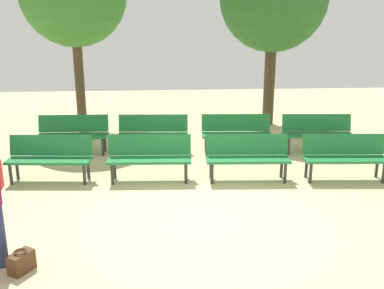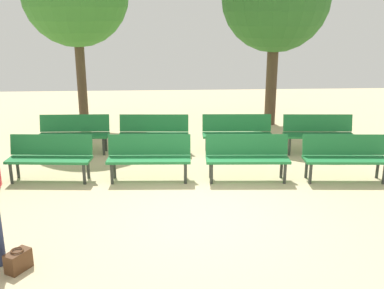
{
  "view_description": "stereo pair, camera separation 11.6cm",
  "coord_description": "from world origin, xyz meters",
  "px_view_note": "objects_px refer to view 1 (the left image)",
  "views": [
    {
      "loc": [
        -0.61,
        -6.58,
        3.15
      ],
      "look_at": [
        0.0,
        2.11,
        0.55
      ],
      "focal_mm": 41.59,
      "sensor_mm": 36.0,
      "label": 1
    },
    {
      "loc": [
        -0.49,
        -6.59,
        3.15
      ],
      "look_at": [
        0.0,
        2.11,
        0.55
      ],
      "focal_mm": 41.59,
      "sensor_mm": 36.0,
      "label": 2
    }
  ],
  "objects_px": {
    "bench_r0_c2": "(247,155)",
    "handbag": "(21,262)",
    "bench_r0_c1": "(150,155)",
    "bench_r0_c3": "(345,154)",
    "bench_r1_c2": "(236,131)",
    "bench_r0_c0": "(50,156)",
    "bench_r1_c0": "(73,132)",
    "bench_r1_c1": "(153,132)",
    "bench_r1_c3": "(317,131)"
  },
  "relations": [
    {
      "from": "bench_r1_c0",
      "to": "bench_r1_c3",
      "type": "height_order",
      "value": "same"
    },
    {
      "from": "bench_r0_c0",
      "to": "bench_r1_c3",
      "type": "xyz_separation_m",
      "value": [
        5.76,
        1.45,
        0.0
      ]
    },
    {
      "from": "bench_r0_c3",
      "to": "bench_r1_c0",
      "type": "xyz_separation_m",
      "value": [
        -5.58,
        2.07,
        0.0
      ]
    },
    {
      "from": "bench_r0_c3",
      "to": "bench_r1_c2",
      "type": "height_order",
      "value": "same"
    },
    {
      "from": "bench_r0_c0",
      "to": "bench_r1_c1",
      "type": "xyz_separation_m",
      "value": [
        1.96,
        1.66,
        0.0
      ]
    },
    {
      "from": "bench_r1_c1",
      "to": "handbag",
      "type": "xyz_separation_m",
      "value": [
        -1.59,
        -4.88,
        -0.37
      ]
    },
    {
      "from": "bench_r0_c2",
      "to": "bench_r1_c0",
      "type": "xyz_separation_m",
      "value": [
        -3.69,
        1.96,
        0.0
      ]
    },
    {
      "from": "bench_r0_c2",
      "to": "bench_r1_c0",
      "type": "distance_m",
      "value": 4.18
    },
    {
      "from": "bench_r0_c1",
      "to": "bench_r1_c2",
      "type": "distance_m",
      "value": 2.59
    },
    {
      "from": "bench_r1_c0",
      "to": "bench_r1_c1",
      "type": "xyz_separation_m",
      "value": [
        1.84,
        -0.1,
        0.0
      ]
    },
    {
      "from": "bench_r0_c2",
      "to": "bench_r1_c0",
      "type": "relative_size",
      "value": 1.01
    },
    {
      "from": "bench_r0_c1",
      "to": "bench_r0_c3",
      "type": "bearing_deg",
      "value": -0.99
    },
    {
      "from": "handbag",
      "to": "bench_r0_c3",
      "type": "bearing_deg",
      "value": 28.58
    },
    {
      "from": "bench_r0_c1",
      "to": "bench_r0_c2",
      "type": "bearing_deg",
      "value": -0.81
    },
    {
      "from": "bench_r0_c2",
      "to": "handbag",
      "type": "distance_m",
      "value": 4.6
    },
    {
      "from": "bench_r0_c1",
      "to": "handbag",
      "type": "distance_m",
      "value": 3.51
    },
    {
      "from": "bench_r0_c0",
      "to": "bench_r1_c0",
      "type": "xyz_separation_m",
      "value": [
        0.11,
        1.75,
        0.0
      ]
    },
    {
      "from": "bench_r0_c3",
      "to": "bench_r1_c0",
      "type": "height_order",
      "value": "same"
    },
    {
      "from": "bench_r0_c0",
      "to": "bench_r0_c1",
      "type": "bearing_deg",
      "value": 1.45
    },
    {
      "from": "bench_r0_c1",
      "to": "bench_r0_c3",
      "type": "distance_m",
      "value": 3.78
    },
    {
      "from": "bench_r0_c0",
      "to": "bench_r0_c2",
      "type": "bearing_deg",
      "value": 1.36
    },
    {
      "from": "bench_r1_c3",
      "to": "bench_r1_c2",
      "type": "bearing_deg",
      "value": 179.72
    },
    {
      "from": "bench_r0_c1",
      "to": "bench_r0_c3",
      "type": "height_order",
      "value": "same"
    },
    {
      "from": "bench_r0_c0",
      "to": "handbag",
      "type": "bearing_deg",
      "value": -79.16
    },
    {
      "from": "bench_r0_c0",
      "to": "bench_r0_c3",
      "type": "relative_size",
      "value": 1.0
    },
    {
      "from": "bench_r0_c2",
      "to": "handbag",
      "type": "height_order",
      "value": "bench_r0_c2"
    },
    {
      "from": "bench_r0_c3",
      "to": "bench_r1_c3",
      "type": "bearing_deg",
      "value": 91.18
    },
    {
      "from": "bench_r1_c1",
      "to": "bench_r1_c2",
      "type": "height_order",
      "value": "same"
    },
    {
      "from": "bench_r0_c1",
      "to": "bench_r1_c0",
      "type": "bearing_deg",
      "value": 136.52
    },
    {
      "from": "bench_r1_c0",
      "to": "bench_r1_c2",
      "type": "distance_m",
      "value": 3.77
    },
    {
      "from": "bench_r1_c0",
      "to": "bench_r0_c3",
      "type": "bearing_deg",
      "value": -19.16
    },
    {
      "from": "bench_r0_c0",
      "to": "bench_r0_c3",
      "type": "bearing_deg",
      "value": 1.21
    },
    {
      "from": "bench_r0_c2",
      "to": "bench_r0_c1",
      "type": "bearing_deg",
      "value": 179.52
    },
    {
      "from": "bench_r1_c0",
      "to": "bench_r1_c3",
      "type": "relative_size",
      "value": 0.99
    },
    {
      "from": "handbag",
      "to": "bench_r0_c1",
      "type": "bearing_deg",
      "value": 63.6
    },
    {
      "from": "bench_r0_c2",
      "to": "handbag",
      "type": "xyz_separation_m",
      "value": [
        -3.44,
        -3.02,
        -0.37
      ]
    },
    {
      "from": "bench_r0_c0",
      "to": "bench_r1_c2",
      "type": "bearing_deg",
      "value": 26.5
    },
    {
      "from": "bench_r1_c2",
      "to": "handbag",
      "type": "distance_m",
      "value": 5.96
    },
    {
      "from": "bench_r0_c0",
      "to": "bench_r1_c0",
      "type": "relative_size",
      "value": 1.01
    },
    {
      "from": "bench_r0_c1",
      "to": "bench_r1_c1",
      "type": "relative_size",
      "value": 1.0
    },
    {
      "from": "bench_r0_c3",
      "to": "bench_r1_c3",
      "type": "xyz_separation_m",
      "value": [
        0.07,
        1.77,
        0.0
      ]
    },
    {
      "from": "bench_r0_c1",
      "to": "bench_r0_c3",
      "type": "xyz_separation_m",
      "value": [
        3.78,
        -0.22,
        0.0
      ]
    },
    {
      "from": "bench_r1_c2",
      "to": "bench_r0_c0",
      "type": "bearing_deg",
      "value": -155.26
    },
    {
      "from": "bench_r1_c1",
      "to": "bench_r1_c2",
      "type": "xyz_separation_m",
      "value": [
        1.93,
        -0.08,
        0.0
      ]
    },
    {
      "from": "bench_r0_c1",
      "to": "bench_r1_c2",
      "type": "xyz_separation_m",
      "value": [
        1.97,
        1.67,
        0.0
      ]
    },
    {
      "from": "bench_r1_c3",
      "to": "bench_r1_c1",
      "type": "bearing_deg",
      "value": -179.55
    },
    {
      "from": "bench_r0_c1",
      "to": "bench_r1_c2",
      "type": "height_order",
      "value": "same"
    },
    {
      "from": "bench_r0_c0",
      "to": "bench_r0_c3",
      "type": "distance_m",
      "value": 5.7
    },
    {
      "from": "bench_r0_c3",
      "to": "bench_r1_c0",
      "type": "relative_size",
      "value": 1.01
    },
    {
      "from": "bench_r1_c1",
      "to": "bench_r1_c2",
      "type": "distance_m",
      "value": 1.93
    }
  ]
}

